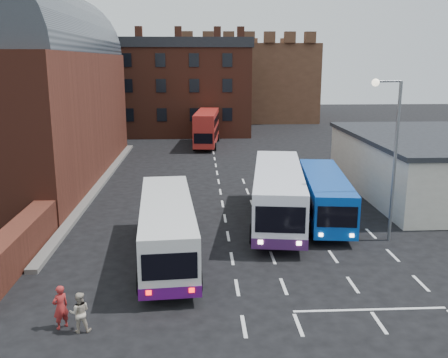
{
  "coord_description": "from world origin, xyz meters",
  "views": [
    {
      "loc": [
        -1.57,
        -20.32,
        9.4
      ],
      "look_at": [
        0.0,
        10.0,
        2.2
      ],
      "focal_mm": 40.0,
      "sensor_mm": 36.0,
      "label": 1
    }
  ],
  "objects_px": {
    "bus_white_inbound": "(278,191)",
    "street_lamp": "(391,146)",
    "bus_blue": "(325,193)",
    "pedestrian_red": "(60,307)",
    "bus_white_outbound": "(167,225)",
    "bus_red_double": "(207,128)",
    "pedestrian_beige": "(80,312)"
  },
  "relations": [
    {
      "from": "bus_white_inbound",
      "to": "street_lamp",
      "type": "distance_m",
      "value": 7.07
    },
    {
      "from": "bus_blue",
      "to": "pedestrian_red",
      "type": "relative_size",
      "value": 6.23
    },
    {
      "from": "bus_white_outbound",
      "to": "bus_red_double",
      "type": "distance_m",
      "value": 33.09
    },
    {
      "from": "bus_white_inbound",
      "to": "pedestrian_beige",
      "type": "xyz_separation_m",
      "value": [
        -8.93,
        -12.0,
        -1.17
      ]
    },
    {
      "from": "bus_white_inbound",
      "to": "bus_red_double",
      "type": "distance_m",
      "value": 27.89
    },
    {
      "from": "bus_white_outbound",
      "to": "pedestrian_red",
      "type": "xyz_separation_m",
      "value": [
        -3.44,
        -6.37,
        -0.88
      ]
    },
    {
      "from": "bus_blue",
      "to": "pedestrian_beige",
      "type": "height_order",
      "value": "bus_blue"
    },
    {
      "from": "bus_white_inbound",
      "to": "pedestrian_red",
      "type": "bearing_deg",
      "value": 58.46
    },
    {
      "from": "bus_white_outbound",
      "to": "bus_blue",
      "type": "distance_m",
      "value": 10.79
    },
    {
      "from": "bus_red_double",
      "to": "pedestrian_beige",
      "type": "bearing_deg",
      "value": 87.78
    },
    {
      "from": "bus_white_outbound",
      "to": "street_lamp",
      "type": "height_order",
      "value": "street_lamp"
    },
    {
      "from": "bus_white_outbound",
      "to": "pedestrian_red",
      "type": "relative_size",
      "value": 6.54
    },
    {
      "from": "bus_white_outbound",
      "to": "bus_white_inbound",
      "type": "bearing_deg",
      "value": 36.22
    },
    {
      "from": "pedestrian_red",
      "to": "pedestrian_beige",
      "type": "xyz_separation_m",
      "value": [
        0.74,
        -0.28,
        -0.08
      ]
    },
    {
      "from": "bus_red_double",
      "to": "pedestrian_beige",
      "type": "height_order",
      "value": "bus_red_double"
    },
    {
      "from": "street_lamp",
      "to": "pedestrian_beige",
      "type": "height_order",
      "value": "street_lamp"
    },
    {
      "from": "bus_white_outbound",
      "to": "pedestrian_beige",
      "type": "xyz_separation_m",
      "value": [
        -2.71,
        -6.65,
        -0.96
      ]
    },
    {
      "from": "bus_red_double",
      "to": "bus_white_outbound",
      "type": "bearing_deg",
      "value": 90.93
    },
    {
      "from": "street_lamp",
      "to": "bus_blue",
      "type": "bearing_deg",
      "value": 120.76
    },
    {
      "from": "street_lamp",
      "to": "pedestrian_beige",
      "type": "distance_m",
      "value": 17.09
    },
    {
      "from": "pedestrian_beige",
      "to": "bus_red_double",
      "type": "bearing_deg",
      "value": -104.69
    },
    {
      "from": "bus_blue",
      "to": "bus_red_double",
      "type": "bearing_deg",
      "value": -69.31
    },
    {
      "from": "bus_white_inbound",
      "to": "bus_red_double",
      "type": "bearing_deg",
      "value": -74.37
    },
    {
      "from": "bus_white_outbound",
      "to": "pedestrian_red",
      "type": "bearing_deg",
      "value": -122.9
    },
    {
      "from": "bus_white_inbound",
      "to": "bus_blue",
      "type": "relative_size",
      "value": 1.19
    },
    {
      "from": "bus_white_outbound",
      "to": "bus_blue",
      "type": "relative_size",
      "value": 1.05
    },
    {
      "from": "bus_red_double",
      "to": "pedestrian_red",
      "type": "distance_m",
      "value": 39.83
    },
    {
      "from": "bus_white_outbound",
      "to": "bus_white_inbound",
      "type": "xyz_separation_m",
      "value": [
        6.22,
        5.36,
        0.21
      ]
    },
    {
      "from": "bus_white_inbound",
      "to": "bus_blue",
      "type": "distance_m",
      "value": 2.95
    },
    {
      "from": "pedestrian_beige",
      "to": "bus_blue",
      "type": "bearing_deg",
      "value": -140.91
    },
    {
      "from": "bus_white_inbound",
      "to": "pedestrian_beige",
      "type": "relative_size",
      "value": 8.14
    },
    {
      "from": "bus_white_outbound",
      "to": "bus_red_double",
      "type": "xyz_separation_m",
      "value": [
        2.5,
        33.0,
        0.37
      ]
    }
  ]
}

